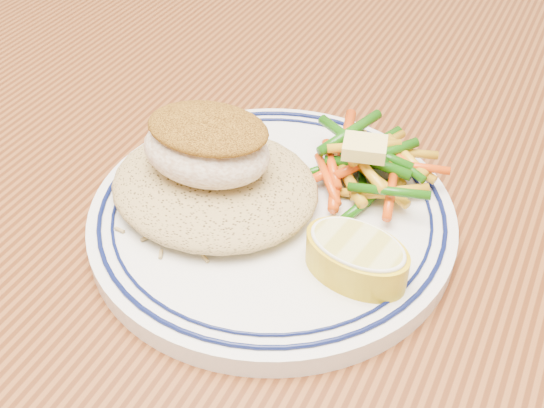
% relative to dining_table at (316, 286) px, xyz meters
% --- Properties ---
extents(dining_table, '(1.50, 0.90, 0.75)m').
position_rel_dining_table_xyz_m(dining_table, '(0.00, 0.00, 0.00)').
color(dining_table, '#512610').
rests_on(dining_table, ground).
extents(plate, '(0.24, 0.24, 0.02)m').
position_rel_dining_table_xyz_m(plate, '(-0.02, -0.04, 0.11)').
color(plate, white).
rests_on(plate, dining_table).
extents(rice_pilaf, '(0.14, 0.13, 0.03)m').
position_rel_dining_table_xyz_m(rice_pilaf, '(-0.06, -0.05, 0.13)').
color(rice_pilaf, '#A48A52').
rests_on(rice_pilaf, plate).
extents(fish_fillet, '(0.09, 0.07, 0.04)m').
position_rel_dining_table_xyz_m(fish_fillet, '(-0.06, -0.05, 0.15)').
color(fish_fillet, '#EFDDC5').
rests_on(fish_fillet, rice_pilaf).
extents(vegetable_pile, '(0.10, 0.10, 0.03)m').
position_rel_dining_table_xyz_m(vegetable_pile, '(0.03, 0.01, 0.13)').
color(vegetable_pile, '#16530A').
rests_on(vegetable_pile, plate).
extents(butter_pat, '(0.03, 0.03, 0.01)m').
position_rel_dining_table_xyz_m(butter_pat, '(0.03, 0.00, 0.15)').
color(butter_pat, '#F5DF77').
rests_on(butter_pat, vegetable_pile).
extents(lemon_wedge, '(0.07, 0.07, 0.03)m').
position_rel_dining_table_xyz_m(lemon_wedge, '(0.05, -0.07, 0.13)').
color(lemon_wedge, gold).
rests_on(lemon_wedge, plate).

